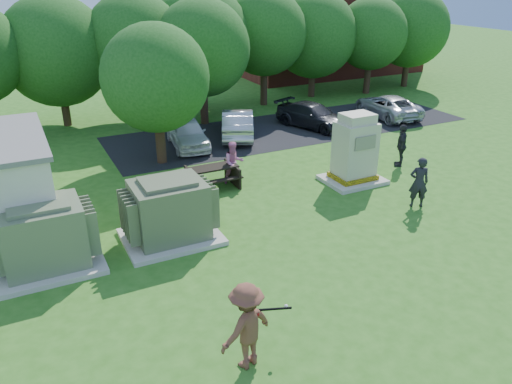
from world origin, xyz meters
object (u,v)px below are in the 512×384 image
person_at_picnic (234,163)px  car_silver_b (387,106)px  generator_cabinet (355,153)px  picnic_table (212,174)px  car_white (187,133)px  person_by_generator (419,182)px  car_silver_a (238,123)px  batter (247,326)px  person_walking_right (401,145)px  transformer_left (44,238)px  car_dark (313,116)px  transformer_right (169,212)px

person_at_picnic → car_silver_b: 13.28m
car_silver_b → generator_cabinet: bearing=48.4°
person_at_picnic → picnic_table: bearing=-175.9°
generator_cabinet → car_white: size_ratio=0.70×
person_by_generator → car_silver_a: (-2.34, 10.59, -0.23)m
batter → person_walking_right: batter is taller
car_silver_b → person_walking_right: bearing=59.6°
person_by_generator → car_silver_b: 12.45m
person_by_generator → car_silver_a: person_by_generator is taller
car_silver_a → transformer_left: bearing=65.6°
picnic_table → car_silver_b: (13.18, 5.18, 0.11)m
picnic_table → person_by_generator: 7.82m
batter → car_silver_b: size_ratio=0.44×
car_dark → car_silver_a: bearing=156.1°
car_white → car_dark: (7.28, 0.04, -0.04)m
generator_cabinet → car_dark: bearing=69.5°
person_at_picnic → person_walking_right: person_walking_right is taller
person_by_generator → transformer_left: bearing=20.9°
car_silver_a → batter: bearing=90.3°
transformer_left → person_by_generator: bearing=-7.5°
person_at_picnic → car_silver_a: bearing=66.9°
batter → person_walking_right: bearing=-162.1°
transformer_right → car_silver_a: size_ratio=0.68×
person_by_generator → person_walking_right: (2.32, 3.54, -0.01)m
car_silver_b → person_at_picnic: bearing=28.7°
transformer_right → car_dark: bearing=38.5°
transformer_right → car_silver_a: bearing=54.2°
picnic_table → person_by_generator: (6.00, -4.99, 0.41)m
transformer_right → batter: transformer_right is taller
transformer_right → car_silver_b: size_ratio=0.64×
transformer_left → person_at_picnic: (7.43, 3.36, -0.10)m
transformer_left → transformer_right: 3.70m
picnic_table → batter: (-3.02, -9.47, 0.48)m
car_dark → car_silver_b: car_dark is taller
picnic_table → car_white: 5.33m
person_walking_right → car_silver_a: bearing=-107.2°
person_at_picnic → person_walking_right: 7.52m
transformer_left → car_silver_a: size_ratio=0.68×
car_silver_b → batter: bearing=47.9°
generator_cabinet → car_silver_b: 10.67m
person_by_generator → car_dark: 10.51m
person_by_generator → car_white: bearing=-34.7°
generator_cabinet → picnic_table: size_ratio=1.41×
batter → transformer_right: bearing=-109.5°
batter → car_dark: bearing=-144.3°
transformer_right → person_walking_right: 11.27m
generator_cabinet → person_at_picnic: bearing=155.0°
batter → picnic_table: bearing=-125.0°
transformer_right → car_silver_a: (6.45, 8.94, -0.24)m
generator_cabinet → car_dark: (2.75, 7.34, -0.60)m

